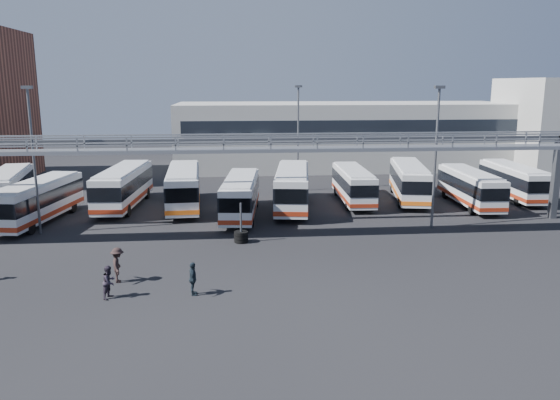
{
  "coord_description": "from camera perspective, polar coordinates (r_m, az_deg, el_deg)",
  "views": [
    {
      "loc": [
        -2.63,
        -30.48,
        10.29
      ],
      "look_at": [
        0.76,
        6.0,
        2.5
      ],
      "focal_mm": 35.0,
      "sensor_mm": 36.0,
      "label": 1
    }
  ],
  "objects": [
    {
      "name": "bus_0",
      "position": [
        51.48,
        -26.51,
        1.18
      ],
      "size": [
        4.11,
        10.7,
        3.17
      ],
      "rotation": [
        0.0,
        0.0,
        0.17
      ],
      "color": "silver",
      "rests_on": "ground"
    },
    {
      "name": "bus_3",
      "position": [
        46.75,
        -10.03,
        1.45
      ],
      "size": [
        3.16,
        11.3,
        3.4
      ],
      "rotation": [
        0.0,
        0.0,
        0.05
      ],
      "color": "silver",
      "rests_on": "ground"
    },
    {
      "name": "light_pole_left",
      "position": [
        40.99,
        -24.39,
        4.54
      ],
      "size": [
        0.7,
        0.35,
        10.21
      ],
      "color": "#4C4F54",
      "rests_on": "ground"
    },
    {
      "name": "bus_6",
      "position": [
        48.67,
        7.65,
        1.69
      ],
      "size": [
        2.73,
        10.06,
        3.03
      ],
      "rotation": [
        0.0,
        0.0,
        -0.04
      ],
      "color": "silver",
      "rests_on": "ground"
    },
    {
      "name": "pedestrian_d",
      "position": [
        27.63,
        -9.09,
        -8.14
      ],
      "size": [
        0.5,
        1.03,
        1.7
      ],
      "primitive_type": "imported",
      "rotation": [
        0.0,
        0.0,
        1.66
      ],
      "color": "#18232C",
      "rests_on": "ground"
    },
    {
      "name": "gantry",
      "position": [
        36.76,
        -1.16,
        4.52
      ],
      "size": [
        51.4,
        5.15,
        7.1
      ],
      "color": "gray",
      "rests_on": "ground"
    },
    {
      "name": "ground",
      "position": [
        32.27,
        -0.36,
        -6.59
      ],
      "size": [
        140.0,
        140.0,
        0.0
      ],
      "primitive_type": "plane",
      "color": "black",
      "rests_on": "ground"
    },
    {
      "name": "bus_4",
      "position": [
        43.13,
        -4.14,
        0.55
      ],
      "size": [
        3.46,
        10.62,
        3.17
      ],
      "rotation": [
        0.0,
        0.0,
        -0.1
      ],
      "color": "silver",
      "rests_on": "ground"
    },
    {
      "name": "pedestrian_b",
      "position": [
        28.23,
        -17.41,
        -8.16
      ],
      "size": [
        0.88,
        0.98,
        1.65
      ],
      "primitive_type": "imported",
      "rotation": [
        0.0,
        0.0,
        1.19
      ],
      "color": "#2A2230",
      "rests_on": "ground"
    },
    {
      "name": "bus_7",
      "position": [
        50.52,
        13.34,
        2.02
      ],
      "size": [
        4.62,
        11.14,
        3.3
      ],
      "rotation": [
        0.0,
        0.0,
        -0.2
      ],
      "color": "silver",
      "rests_on": "ground"
    },
    {
      "name": "bus_1",
      "position": [
        44.98,
        -23.96,
        0.04
      ],
      "size": [
        4.12,
        10.82,
        3.21
      ],
      "rotation": [
        0.0,
        0.0,
        -0.16
      ],
      "color": "silver",
      "rests_on": "ground"
    },
    {
      "name": "pedestrian_c",
      "position": [
        30.22,
        -16.59,
        -6.53
      ],
      "size": [
        0.86,
        1.3,
        1.89
      ],
      "primitive_type": "imported",
      "rotation": [
        0.0,
        0.0,
        1.71
      ],
      "color": "black",
      "rests_on": "ground"
    },
    {
      "name": "warehouse",
      "position": [
        70.3,
        6.78,
        6.78
      ],
      "size": [
        42.0,
        14.0,
        8.0
      ],
      "primitive_type": "cube",
      "color": "#9E9E99",
      "rests_on": "ground"
    },
    {
      "name": "bus_2",
      "position": [
        48.16,
        -16.02,
        1.46
      ],
      "size": [
        3.37,
        11.3,
        3.39
      ],
      "rotation": [
        0.0,
        0.0,
        -0.07
      ],
      "color": "silver",
      "rests_on": "ground"
    },
    {
      "name": "bus_5",
      "position": [
        45.69,
        1.3,
        1.42
      ],
      "size": [
        4.16,
        11.59,
        3.44
      ],
      "rotation": [
        0.0,
        0.0,
        -0.14
      ],
      "color": "silver",
      "rests_on": "ground"
    },
    {
      "name": "bus_8",
      "position": [
        49.65,
        19.24,
        1.34
      ],
      "size": [
        2.8,
        10.14,
        3.05
      ],
      "rotation": [
        0.0,
        0.0,
        -0.05
      ],
      "color": "silver",
      "rests_on": "ground"
    },
    {
      "name": "tire_stack",
      "position": [
        36.34,
        -4.08,
        -3.74
      ],
      "size": [
        0.94,
        0.94,
        2.68
      ],
      "color": "black",
      "rests_on": "ground"
    },
    {
      "name": "bus_9",
      "position": [
        54.31,
        23.19,
        1.92
      ],
      "size": [
        2.86,
        10.23,
        3.07
      ],
      "rotation": [
        0.0,
        0.0,
        -0.05
      ],
      "color": "silver",
      "rests_on": "ground"
    },
    {
      "name": "light_pole_mid",
      "position": [
        40.49,
        15.98,
        5.07
      ],
      "size": [
        0.7,
        0.35,
        10.21
      ],
      "color": "#4C4F54",
      "rests_on": "ground"
    },
    {
      "name": "light_pole_back",
      "position": [
        53.09,
        1.9,
        7.06
      ],
      "size": [
        0.7,
        0.35,
        10.21
      ],
      "color": "#4C4F54",
      "rests_on": "ground"
    }
  ]
}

